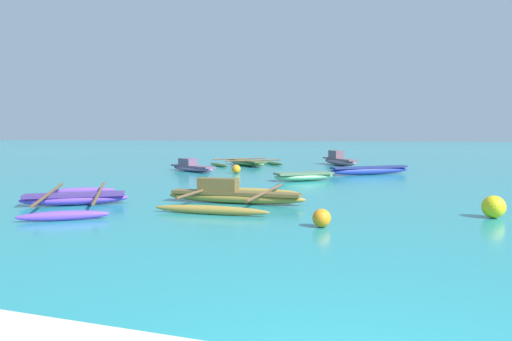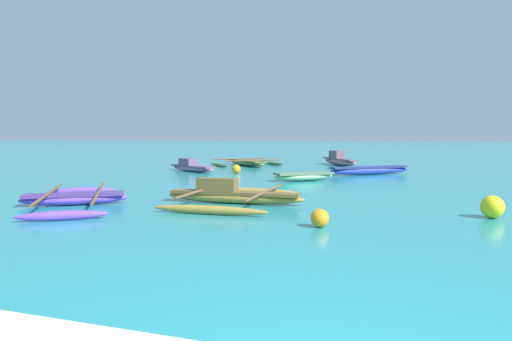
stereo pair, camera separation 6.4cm
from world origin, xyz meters
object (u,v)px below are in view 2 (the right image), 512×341
Objects in this scene: mooring_buoy_1 at (236,169)px; moored_boat_5 at (74,198)px; moored_boat_0 at (192,167)px; mooring_buoy_2 at (492,207)px; moored_boat_3 at (247,163)px; moored_boat_4 at (304,176)px; moored_boat_1 at (370,170)px; moored_boat_6 at (339,160)px; mooring_buoy_0 at (320,218)px; moored_boat_2 at (232,195)px.

moored_boat_5 is at bearing -93.18° from mooring_buoy_1.
moored_boat_0 reaches higher than mooring_buoy_2.
moored_boat_3 is 10.79× the size of mooring_buoy_1.
moored_boat_4 is (6.04, -2.69, -0.03)m from moored_boat_0.
moored_boat_6 reaches higher than moored_boat_1.
mooring_buoy_0 is at bearing -128.82° from moored_boat_1.
moored_boat_4 is (4.92, -7.34, 0.01)m from moored_boat_3.
mooring_buoy_0 reaches higher than moored_boat_5.
moored_boat_3 is at bearing 112.80° from moored_boat_1.
moored_boat_4 is at bearing -32.88° from moored_boat_6.
mooring_buoy_0 is (-0.01, -12.00, -0.03)m from moored_boat_1.
mooring_buoy_2 is at bearing 32.50° from mooring_buoy_0.
moored_boat_6 reaches higher than moored_boat_5.
moored_boat_5 is at bearing -156.69° from moored_boat_4.
moored_boat_1 is 9.81× the size of mooring_buoy_0.
moored_boat_4 is 0.50× the size of moored_boat_5.
moored_boat_2 is 8.99m from mooring_buoy_1.
moored_boat_5 is at bearing -49.85° from moored_boat_0.
mooring_buoy_2 reaches higher than moored_boat_3.
moored_boat_5 is (0.76, -15.03, -0.01)m from moored_boat_3.
moored_boat_3 is at bearing 127.01° from mooring_buoy_2.
moored_boat_2 reaches higher than mooring_buoy_0.
moored_boat_0 is 7.75× the size of mooring_buoy_1.
moored_boat_4 is at bearing 5.88° from moored_boat_0.
moored_boat_1 is 0.73× the size of moored_boat_5.
mooring_buoy_1 is (2.44, -0.43, -0.02)m from moored_boat_0.
moored_boat_0 is at bearing 66.53° from moored_boat_5.
moored_boat_3 is 15.05m from moored_boat_5.
mooring_buoy_0 is (2.18, -8.51, -0.01)m from moored_boat_4.
moored_boat_0 reaches higher than mooring_buoy_1.
moored_boat_4 is 9.37m from moored_boat_6.
moored_boat_6 is (0.54, 15.56, 0.09)m from moored_boat_2.
moored_boat_5 is at bearing -41.68° from moored_boat_3.
mooring_buoy_2 is (9.61, 1.27, 0.08)m from moored_boat_5.
moored_boat_4 is 8.43m from mooring_buoy_2.
moored_boat_5 is 9.96× the size of mooring_buoy_2.
moored_boat_1 is 5.92m from mooring_buoy_1.
moored_boat_6 reaches higher than mooring_buoy_1.
moored_boat_6 reaches higher than moored_boat_2.
moored_boat_1 is 4.12m from moored_boat_4.
moored_boat_1 is 7.24× the size of mooring_buoy_2.
moored_boat_2 is at bearing -144.40° from moored_boat_1.
mooring_buoy_1 is 0.83× the size of mooring_buoy_2.
moored_boat_4 is 4.25m from mooring_buoy_1.
moored_boat_5 is 9.70m from mooring_buoy_2.
mooring_buoy_0 is at bearing -61.74° from mooring_buoy_1.
moored_boat_0 is 14.67m from mooring_buoy_2.
moored_boat_6 is (6.07, 6.68, 0.08)m from moored_boat_0.
moored_boat_6 reaches higher than moored_boat_3.
moored_boat_4 is 8.78m from mooring_buoy_0.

